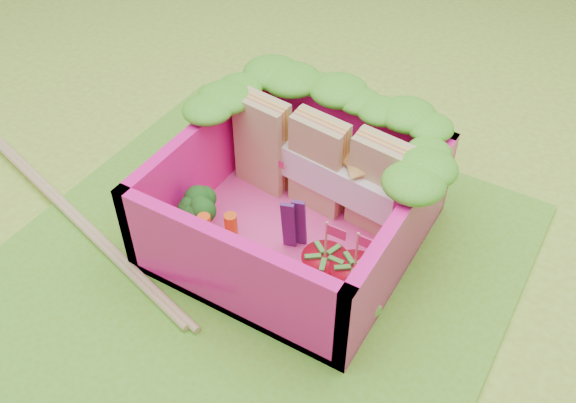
{
  "coord_description": "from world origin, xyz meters",
  "views": [
    {
      "loc": [
        1.33,
        -1.9,
        2.65
      ],
      "look_at": [
        0.04,
        0.28,
        0.28
      ],
      "focal_mm": 40.0,
      "sensor_mm": 36.0,
      "label": 1
    }
  ],
  "objects_px": {
    "broccoli": "(198,209)",
    "strawberry_left": "(324,272)",
    "strawberry_right": "(353,284)",
    "bento_box": "(294,201)",
    "chopsticks": "(79,220)",
    "sandwich_stack": "(319,165)"
  },
  "relations": [
    {
      "from": "broccoli",
      "to": "chopsticks",
      "type": "relative_size",
      "value": 0.15
    },
    {
      "from": "broccoli",
      "to": "strawberry_left",
      "type": "relative_size",
      "value": 0.66
    },
    {
      "from": "bento_box",
      "to": "strawberry_left",
      "type": "distance_m",
      "value": 0.45
    },
    {
      "from": "broccoli",
      "to": "chopsticks",
      "type": "xyz_separation_m",
      "value": [
        -0.68,
        -0.26,
        -0.2
      ]
    },
    {
      "from": "sandwich_stack",
      "to": "strawberry_right",
      "type": "xyz_separation_m",
      "value": [
        0.49,
        -0.55,
        -0.15
      ]
    },
    {
      "from": "broccoli",
      "to": "strawberry_right",
      "type": "height_order",
      "value": "strawberry_right"
    },
    {
      "from": "strawberry_right",
      "to": "chopsticks",
      "type": "relative_size",
      "value": 0.23
    },
    {
      "from": "broccoli",
      "to": "strawberry_left",
      "type": "bearing_deg",
      "value": -0.65
    },
    {
      "from": "sandwich_stack",
      "to": "strawberry_right",
      "type": "relative_size",
      "value": 2.23
    },
    {
      "from": "chopsticks",
      "to": "sandwich_stack",
      "type": "bearing_deg",
      "value": 35.67
    },
    {
      "from": "strawberry_left",
      "to": "chopsticks",
      "type": "xyz_separation_m",
      "value": [
        -1.46,
        -0.25,
        -0.15
      ]
    },
    {
      "from": "strawberry_right",
      "to": "strawberry_left",
      "type": "bearing_deg",
      "value": -179.44
    },
    {
      "from": "strawberry_right",
      "to": "bento_box",
      "type": "bearing_deg",
      "value": 150.6
    },
    {
      "from": "bento_box",
      "to": "broccoli",
      "type": "distance_m",
      "value": 0.52
    },
    {
      "from": "sandwich_stack",
      "to": "strawberry_right",
      "type": "distance_m",
      "value": 0.76
    },
    {
      "from": "strawberry_right",
      "to": "chopsticks",
      "type": "distance_m",
      "value": 1.65
    },
    {
      "from": "bento_box",
      "to": "strawberry_left",
      "type": "relative_size",
      "value": 2.74
    },
    {
      "from": "bento_box",
      "to": "broccoli",
      "type": "bearing_deg",
      "value": -148.07
    },
    {
      "from": "bento_box",
      "to": "sandwich_stack",
      "type": "height_order",
      "value": "sandwich_stack"
    },
    {
      "from": "bento_box",
      "to": "chopsticks",
      "type": "xyz_separation_m",
      "value": [
        -1.12,
        -0.54,
        -0.25
      ]
    },
    {
      "from": "bento_box",
      "to": "chopsticks",
      "type": "height_order",
      "value": "bento_box"
    },
    {
      "from": "bento_box",
      "to": "broccoli",
      "type": "xyz_separation_m",
      "value": [
        -0.44,
        -0.27,
        -0.05
      ]
    }
  ]
}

